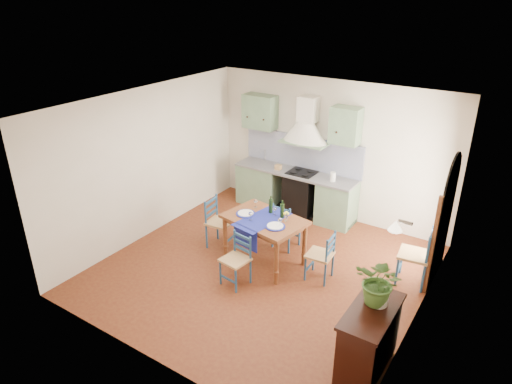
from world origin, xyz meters
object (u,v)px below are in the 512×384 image
dining_table (264,223)px  potted_plant (380,282)px  chair_near (237,259)px  sideboard (368,338)px

dining_table → potted_plant: potted_plant is taller
dining_table → chair_near: dining_table is taller
potted_plant → chair_near: bearing=168.6°
dining_table → sideboard: (2.37, -1.41, -0.23)m
chair_near → dining_table: bearing=87.7°
dining_table → potted_plant: bearing=-27.9°
sideboard → potted_plant: 0.74m
dining_table → sideboard: dining_table is taller
potted_plant → dining_table: bearing=152.1°
chair_near → sideboard: size_ratio=0.81×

